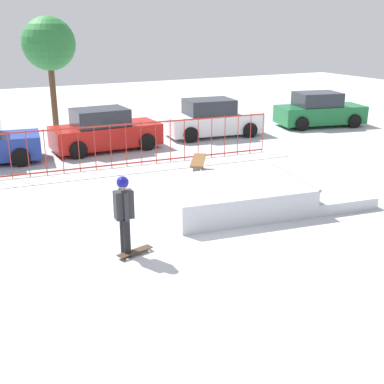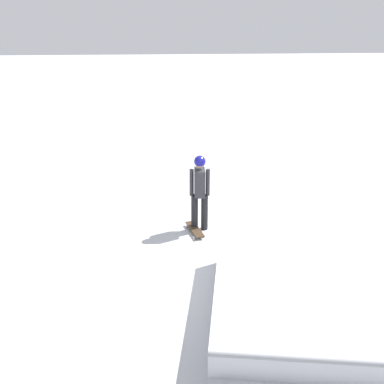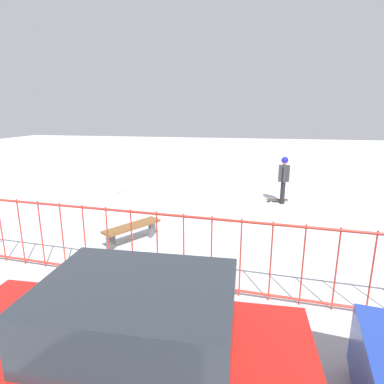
% 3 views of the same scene
% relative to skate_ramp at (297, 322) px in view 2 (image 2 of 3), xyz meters
% --- Properties ---
extents(ground_plane, '(60.00, 60.00, 0.00)m').
position_rel_skate_ramp_xyz_m(ground_plane, '(-1.87, -0.52, -0.32)').
color(ground_plane, '#B7BABF').
extents(skate_ramp, '(5.71, 3.33, 0.74)m').
position_rel_skate_ramp_xyz_m(skate_ramp, '(0.00, 0.00, 0.00)').
color(skate_ramp, silver).
rests_on(skate_ramp, ground).
extents(skater, '(0.38, 0.44, 1.73)m').
position_rel_skate_ramp_xyz_m(skater, '(-3.92, -1.28, 0.69)').
color(skater, black).
rests_on(skater, ground).
extents(skateboard, '(0.82, 0.41, 0.09)m').
position_rel_skate_ramp_xyz_m(skateboard, '(-3.75, -1.39, -0.24)').
color(skateboard, '#3F2D1E').
rests_on(skateboard, ground).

